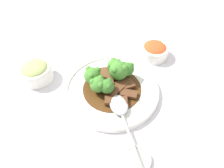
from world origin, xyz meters
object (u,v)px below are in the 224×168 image
at_px(beef_strip_3, 127,83).
at_px(broccoli_floret_2, 98,84).
at_px(side_bowl_appetizer, 36,71).
at_px(sauce_dish, 137,160).
at_px(serving_spoon, 121,111).
at_px(broccoli_floret_4, 93,74).
at_px(side_bowl_kimchi, 155,50).
at_px(beef_strip_0, 118,87).
at_px(broccoli_floret_3, 114,66).
at_px(broccoli_floret_5, 107,86).
at_px(beef_strip_4, 106,77).
at_px(beef_strip_2, 116,101).
at_px(beef_strip_1, 128,94).
at_px(main_plate, 112,90).
at_px(broccoli_floret_1, 127,69).
at_px(broccoli_floret_0, 119,70).

bearing_deg(beef_strip_3, broccoli_floret_2, -144.66).
xyz_separation_m(side_bowl_appetizer, sauce_dish, (0.35, -0.15, -0.02)).
bearing_deg(serving_spoon, broccoli_floret_4, 144.39).
relative_size(broccoli_floret_4, side_bowl_appetizer, 0.55).
xyz_separation_m(side_bowl_kimchi, side_bowl_appetizer, (-0.31, -0.21, 0.00)).
bearing_deg(side_bowl_appetizer, side_bowl_kimchi, 33.82).
bearing_deg(broccoli_floret_2, side_bowl_appetizer, 179.20).
distance_m(beef_strip_0, broccoli_floret_2, 0.06).
distance_m(broccoli_floret_3, broccoli_floret_5, 0.08).
bearing_deg(broccoli_floret_2, broccoli_floret_5, 2.60).
relative_size(broccoli_floret_3, side_bowl_kimchi, 0.48).
xyz_separation_m(broccoli_floret_4, sauce_dish, (0.17, -0.18, -0.04)).
height_order(broccoli_floret_4, broccoli_floret_5, broccoli_floret_4).
bearing_deg(side_bowl_appetizer, beef_strip_3, 9.66).
distance_m(beef_strip_4, side_bowl_kimchi, 0.20).
xyz_separation_m(beef_strip_0, beef_strip_3, (0.02, 0.02, -0.00)).
bearing_deg(beef_strip_2, broccoli_floret_2, 158.88).
bearing_deg(beef_strip_1, side_bowl_kimchi, 80.75).
bearing_deg(beef_strip_2, serving_spoon, -51.51).
relative_size(beef_strip_0, side_bowl_appetizer, 0.77).
height_order(beef_strip_0, side_bowl_appetizer, side_bowl_appetizer).
xyz_separation_m(beef_strip_0, broccoli_floret_4, (-0.07, 0.00, 0.02)).
bearing_deg(side_bowl_kimchi, main_plate, -113.53).
distance_m(beef_strip_3, serving_spoon, 0.10).
height_order(beef_strip_1, broccoli_floret_4, broccoli_floret_4).
xyz_separation_m(beef_strip_4, broccoli_floret_3, (0.01, 0.04, 0.02)).
xyz_separation_m(beef_strip_2, beef_strip_4, (-0.05, 0.07, 0.00)).
distance_m(beef_strip_2, broccoli_floret_4, 0.10).
distance_m(beef_strip_2, side_bowl_kimchi, 0.24).
bearing_deg(broccoli_floret_1, broccoli_floret_5, -114.10).
xyz_separation_m(beef_strip_1, sauce_dish, (0.07, -0.16, -0.02)).
bearing_deg(broccoli_floret_2, serving_spoon, -32.04).
relative_size(broccoli_floret_3, serving_spoon, 0.21).
bearing_deg(main_plate, broccoli_floret_0, 80.59).
xyz_separation_m(beef_strip_1, side_bowl_kimchi, (0.03, 0.20, 0.00)).
xyz_separation_m(beef_strip_1, broccoli_floret_1, (-0.02, 0.07, 0.02)).
bearing_deg(broccoli_floret_5, broccoli_floret_3, 94.01).
bearing_deg(broccoli_floret_1, beef_strip_1, -70.19).
distance_m(beef_strip_1, side_bowl_appetizer, 0.28).
bearing_deg(serving_spoon, beef_strip_2, 128.49).
distance_m(beef_strip_1, side_bowl_kimchi, 0.20).
distance_m(beef_strip_1, broccoli_floret_1, 0.07).
distance_m(broccoli_floret_2, broccoli_floret_5, 0.03).
distance_m(main_plate, sauce_dish, 0.21).
bearing_deg(broccoli_floret_1, side_bowl_appetizer, -163.82).
relative_size(main_plate, broccoli_floret_5, 5.98).
relative_size(beef_strip_4, broccoli_floret_5, 1.73).
relative_size(main_plate, broccoli_floret_3, 5.91).
distance_m(beef_strip_0, broccoli_floret_1, 0.06).
bearing_deg(broccoli_floret_5, broccoli_floret_4, 154.42).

